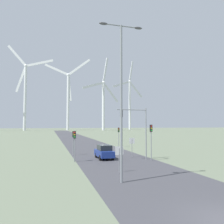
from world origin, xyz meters
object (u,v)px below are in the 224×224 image
object	(u,v)px
wind_turbine_left	(25,90)
wind_turbine_far_right	(130,100)
stop_sign_far	(132,144)
wind_turbine_center	(68,95)
streetlamp	(121,85)
traffic_light_post_near_right	(151,134)
traffic_light_mast_overhead	(137,123)
traffic_light_post_mid_left	(73,137)
car_approaching	(104,152)
stop_sign_near	(119,154)
traffic_light_post_mid_right	(119,133)
traffic_light_post_near_left	(75,139)
wind_turbine_right	(103,100)

from	to	relation	value
wind_turbine_left	wind_turbine_far_right	bearing A→B (deg)	9.67
stop_sign_far	wind_turbine_center	distance (m)	155.76
streetlamp	wind_turbine_center	world-z (taller)	wind_turbine_center
traffic_light_post_near_right	wind_turbine_center	world-z (taller)	wind_turbine_center
traffic_light_mast_overhead	traffic_light_post_near_right	bearing A→B (deg)	-32.09
traffic_light_post_mid_left	traffic_light_mast_overhead	bearing A→B (deg)	-41.22
wind_turbine_left	wind_turbine_far_right	distance (m)	96.53
stop_sign_far	car_approaching	bearing A→B (deg)	-173.19
stop_sign_near	car_approaching	size ratio (longest dim) A/B	0.59
stop_sign_near	traffic_light_post_mid_right	bearing A→B (deg)	72.45
traffic_light_post_near_left	streetlamp	bearing A→B (deg)	-76.81
traffic_light_post_mid_right	wind_turbine_center	xyz separation A→B (m)	(0.69, 139.80, 25.90)
traffic_light_post_near_right	wind_turbine_left	bearing A→B (deg)	101.23
streetlamp	wind_turbine_center	bearing A→B (deg)	86.98
streetlamp	traffic_light_mast_overhead	world-z (taller)	streetlamp
wind_turbine_left	streetlamp	bearing A→B (deg)	-81.67
streetlamp	wind_turbine_center	size ratio (longest dim) A/B	0.21
stop_sign_far	wind_turbine_center	size ratio (longest dim) A/B	0.04
wind_turbine_right	wind_turbine_center	bearing A→B (deg)	159.41
traffic_light_post_near_left	wind_turbine_left	size ratio (longest dim) A/B	0.05
traffic_light_post_near_left	car_approaching	bearing A→B (deg)	18.54
streetlamp	stop_sign_far	xyz separation A→B (m)	(5.69, 12.46, -5.83)
traffic_light_post_near_right	traffic_light_post_mid_left	world-z (taller)	traffic_light_post_near_right
traffic_light_post_near_left	car_approaching	xyz separation A→B (m)	(4.06, 1.36, -1.83)
traffic_light_post_mid_left	stop_sign_near	bearing A→B (deg)	-77.04
traffic_light_post_near_left	car_approaching	distance (m)	4.65
traffic_light_post_near_right	stop_sign_far	bearing A→B (deg)	111.36
streetlamp	traffic_light_mast_overhead	distance (m)	11.83
stop_sign_near	traffic_light_mast_overhead	distance (m)	8.44
streetlamp	traffic_light_mast_overhead	size ratio (longest dim) A/B	1.88
traffic_light_post_near_right	traffic_light_post_mid_right	bearing A→B (deg)	86.41
traffic_light_post_near_right	wind_turbine_center	size ratio (longest dim) A/B	0.08
traffic_light_post_near_right	traffic_light_post_near_left	bearing A→B (deg)	170.93
traffic_light_post_near_left	wind_turbine_center	xyz separation A→B (m)	(11.25, 155.24, 26.03)
traffic_light_post_near_left	traffic_light_mast_overhead	xyz separation A→B (m)	(7.93, -0.54, 1.95)
wind_turbine_right	wind_turbine_left	bearing A→B (deg)	167.27
traffic_light_post_mid_left	traffic_light_mast_overhead	size ratio (longest dim) A/B	0.53
streetlamp	wind_turbine_far_right	xyz separation A→B (m)	(70.34, 185.52, 21.80)
traffic_light_post_near_right	car_approaching	xyz separation A→B (m)	(-5.44, 2.88, -2.37)
traffic_light_post_mid_left	wind_turbine_far_right	xyz separation A→B (m)	(72.37, 168.89, 26.88)
stop_sign_near	traffic_light_mast_overhead	bearing A→B (deg)	55.41
wind_turbine_right	wind_turbine_far_right	world-z (taller)	wind_turbine_far_right
streetlamp	traffic_light_post_near_right	world-z (taller)	streetlamp
car_approaching	traffic_light_post_mid_right	bearing A→B (deg)	65.21
stop_sign_far	traffic_light_mast_overhead	distance (m)	3.71
car_approaching	wind_turbine_right	world-z (taller)	wind_turbine_right
traffic_light_post_near_right	traffic_light_mast_overhead	distance (m)	2.32
wind_turbine_center	wind_turbine_right	world-z (taller)	wind_turbine_right
wind_turbine_left	wind_turbine_center	xyz separation A→B (m)	(33.55, -3.46, -3.26)
car_approaching	wind_turbine_right	distance (m)	149.65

